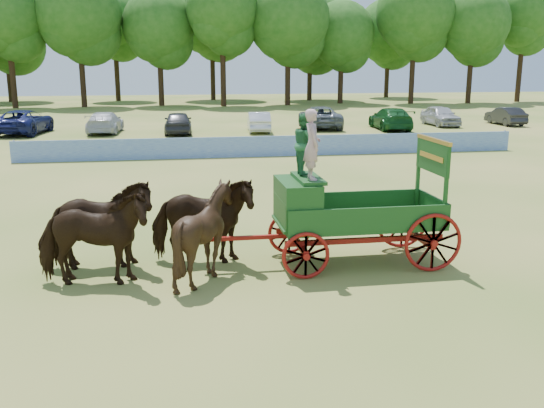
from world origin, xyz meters
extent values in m
plane|color=tan|center=(0.00, 0.00, 0.00)|extent=(160.00, 160.00, 0.00)
imported|color=black|center=(-8.13, 0.32, 1.06)|extent=(2.63, 1.42, 2.12)
imported|color=black|center=(-8.13, 1.42, 1.06)|extent=(2.54, 1.19, 2.12)
imported|color=black|center=(-5.73, 0.32, 1.06)|extent=(2.30, 2.15, 2.13)
imported|color=black|center=(-5.73, 1.42, 1.06)|extent=(2.66, 1.52, 2.12)
cube|color=#9E130F|center=(-3.53, 0.87, 0.60)|extent=(0.12, 2.00, 0.12)
cube|color=#9E130F|center=(-0.53, 0.87, 0.60)|extent=(0.12, 2.00, 0.12)
cube|color=#9E130F|center=(-2.03, 0.32, 0.72)|extent=(3.80, 0.10, 0.12)
cube|color=#9E130F|center=(-2.03, 1.42, 0.72)|extent=(3.80, 0.10, 0.12)
cube|color=#9E130F|center=(-4.43, 0.87, 0.75)|extent=(2.80, 0.09, 0.09)
cube|color=#1D531B|center=(-2.03, 0.87, 1.00)|extent=(3.80, 1.80, 0.10)
cube|color=#1D531B|center=(-2.03, -0.01, 1.30)|extent=(3.80, 0.06, 0.55)
cube|color=#1D531B|center=(-2.03, 1.75, 1.30)|extent=(3.80, 0.06, 0.55)
cube|color=#1D531B|center=(-0.15, 0.87, 1.30)|extent=(0.06, 1.80, 0.55)
cube|color=#1D531B|center=(-3.53, 0.87, 1.55)|extent=(0.85, 1.70, 1.05)
cube|color=#1D531B|center=(-3.28, 0.87, 2.12)|extent=(0.55, 1.50, 0.08)
cube|color=#1D531B|center=(-3.91, 0.87, 1.35)|extent=(0.10, 1.60, 0.65)
cube|color=#1D531B|center=(-3.73, 0.87, 1.05)|extent=(0.55, 1.60, 0.06)
cube|color=#1D531B|center=(-0.23, 0.07, 1.95)|extent=(0.08, 0.08, 1.80)
cube|color=#1D531B|center=(-0.23, 1.67, 1.95)|extent=(0.08, 0.08, 1.80)
cube|color=#1D531B|center=(-0.23, 0.87, 2.55)|extent=(0.07, 1.75, 0.75)
cube|color=gold|center=(-0.23, 0.87, 2.95)|extent=(0.08, 1.80, 0.09)
cube|color=gold|center=(-0.27, 0.87, 2.55)|extent=(0.02, 1.30, 0.12)
torus|color=#9E130F|center=(-3.53, -0.08, 0.55)|extent=(1.09, 0.09, 1.09)
torus|color=#9E130F|center=(-3.53, 1.82, 0.55)|extent=(1.09, 0.09, 1.09)
torus|color=#9E130F|center=(-0.53, -0.08, 0.70)|extent=(1.39, 0.09, 1.39)
torus|color=#9E130F|center=(-0.53, 1.82, 0.70)|extent=(1.39, 0.09, 1.39)
imported|color=#C7989E|center=(-3.28, 0.52, 2.95)|extent=(0.38, 0.58, 1.58)
imported|color=#286C3B|center=(-3.28, 1.22, 2.88)|extent=(0.54, 0.70, 1.44)
cube|color=#214AB4|center=(-1.00, 18.00, 0.53)|extent=(26.00, 0.08, 1.05)
imported|color=navy|center=(-16.08, 30.69, 0.81)|extent=(3.42, 6.14, 1.62)
imported|color=silver|center=(-10.72, 30.32, 0.73)|extent=(2.36, 5.12, 1.45)
imported|color=#333338|center=(-5.79, 29.03, 0.77)|extent=(1.94, 4.54, 1.53)
imported|color=silver|center=(-0.22, 29.28, 0.69)|extent=(1.82, 4.30, 1.38)
imported|color=slate|center=(4.54, 30.88, 0.80)|extent=(3.13, 5.95, 1.60)
imported|color=#144C1E|center=(9.37, 29.17, 0.78)|extent=(2.61, 5.54, 1.56)
imported|color=#B2B2B7|center=(14.10, 31.14, 0.76)|extent=(1.87, 4.50, 1.52)
imported|color=#262628|center=(19.37, 30.89, 0.68)|extent=(1.50, 4.15, 1.36)
cylinder|color=#382314|center=(-22.37, 55.87, 2.61)|extent=(0.60, 0.60, 5.21)
sphere|color=#1D5015|center=(-22.37, 55.87, 9.60)|extent=(7.72, 7.72, 7.72)
cylinder|color=#382314|center=(-15.36, 56.22, 2.66)|extent=(0.60, 0.60, 5.32)
sphere|color=#1D5015|center=(-15.36, 56.22, 9.79)|extent=(9.05, 9.05, 9.05)
cylinder|color=#382314|center=(-7.10, 56.97, 2.35)|extent=(0.60, 0.60, 4.71)
sphere|color=#1D5015|center=(-7.10, 56.97, 8.67)|extent=(7.85, 7.85, 7.85)
cylinder|color=#382314|center=(-0.35, 54.84, 2.81)|extent=(0.60, 0.60, 5.62)
sphere|color=#1D5015|center=(-0.35, 54.84, 10.36)|extent=(7.76, 7.76, 7.76)
cylinder|color=#382314|center=(6.97, 55.53, 2.56)|extent=(0.60, 0.60, 5.13)
sphere|color=#1D5015|center=(6.97, 55.53, 9.45)|extent=(9.15, 9.15, 9.15)
cylinder|color=#382314|center=(13.65, 57.34, 2.16)|extent=(0.60, 0.60, 4.33)
sphere|color=#1D5015|center=(13.65, 57.34, 7.97)|extent=(7.49, 7.49, 7.49)
cylinder|color=#382314|center=(21.72, 55.56, 2.77)|extent=(0.60, 0.60, 5.53)
sphere|color=#1D5015|center=(21.72, 55.56, 10.19)|extent=(8.92, 8.92, 8.92)
cylinder|color=#382314|center=(28.66, 55.07, 2.49)|extent=(0.60, 0.60, 4.99)
sphere|color=#1D5015|center=(28.66, 55.07, 9.19)|extent=(8.29, 8.29, 8.29)
cylinder|color=#382314|center=(35.91, 56.57, 2.84)|extent=(0.60, 0.60, 5.68)
sphere|color=#1D5015|center=(35.91, 56.57, 10.46)|extent=(7.48, 7.48, 7.48)
cylinder|color=#382314|center=(-25.32, 66.75, 2.29)|extent=(0.60, 0.60, 4.58)
sphere|color=#1D5015|center=(-25.32, 66.75, 8.43)|extent=(9.43, 9.43, 9.43)
cylinder|color=#382314|center=(-12.52, 66.38, 2.62)|extent=(0.60, 0.60, 5.23)
sphere|color=#1D5015|center=(-12.52, 66.38, 9.64)|extent=(7.61, 7.61, 7.61)
cylinder|color=#382314|center=(-0.61, 66.72, 2.90)|extent=(0.60, 0.60, 5.81)
sphere|color=#1D5015|center=(-0.61, 66.72, 10.70)|extent=(9.94, 9.94, 9.94)
cylinder|color=#382314|center=(11.42, 63.75, 2.33)|extent=(0.60, 0.60, 4.66)
sphere|color=#1D5015|center=(11.42, 63.75, 8.58)|extent=(9.74, 9.74, 9.74)
cylinder|color=#382314|center=(23.33, 68.26, 2.39)|extent=(0.60, 0.60, 4.78)
sphere|color=#1D5015|center=(23.33, 68.26, 8.81)|extent=(8.73, 8.73, 8.73)
camera|label=1|loc=(-6.42, -12.62, 4.75)|focal=40.00mm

